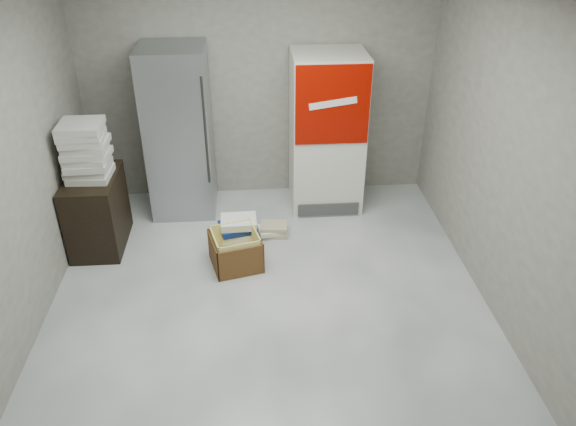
% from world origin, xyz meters
% --- Properties ---
extents(ground, '(5.00, 5.00, 0.00)m').
position_xyz_m(ground, '(0.00, 0.00, 0.00)').
color(ground, silver).
rests_on(ground, ground).
extents(room_shell, '(4.04, 5.04, 2.82)m').
position_xyz_m(room_shell, '(0.00, 0.00, 1.80)').
color(room_shell, gray).
rests_on(room_shell, ground).
extents(steel_fridge, '(0.70, 0.72, 1.90)m').
position_xyz_m(steel_fridge, '(-0.90, 2.13, 0.95)').
color(steel_fridge, '#A5A8AE').
rests_on(steel_fridge, ground).
extents(coke_cooler, '(0.80, 0.73, 1.80)m').
position_xyz_m(coke_cooler, '(0.75, 2.12, 0.90)').
color(coke_cooler, silver).
rests_on(coke_cooler, ground).
extents(wood_shelf, '(0.50, 0.80, 0.80)m').
position_xyz_m(wood_shelf, '(-1.73, 1.40, 0.40)').
color(wood_shelf, black).
rests_on(wood_shelf, ground).
extents(supply_box_stack, '(0.44, 0.44, 0.58)m').
position_xyz_m(supply_box_stack, '(-1.72, 1.40, 1.09)').
color(supply_box_stack, beige).
rests_on(supply_box_stack, wood_shelf).
extents(phonebook_stack_main, '(0.43, 0.38, 0.37)m').
position_xyz_m(phonebook_stack_main, '(-0.28, 1.21, 0.18)').
color(phonebook_stack_main, '#9F9156').
rests_on(phonebook_stack_main, ground).
extents(phonebook_stack_side, '(0.33, 0.26, 0.13)m').
position_xyz_m(phonebook_stack_side, '(0.10, 1.44, 0.06)').
color(phonebook_stack_side, tan).
rests_on(phonebook_stack_side, ground).
extents(cardboard_box, '(0.57, 0.57, 0.38)m').
position_xyz_m(cardboard_box, '(-0.30, 0.91, 0.16)').
color(cardboard_box, yellow).
rests_on(cardboard_box, ground).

